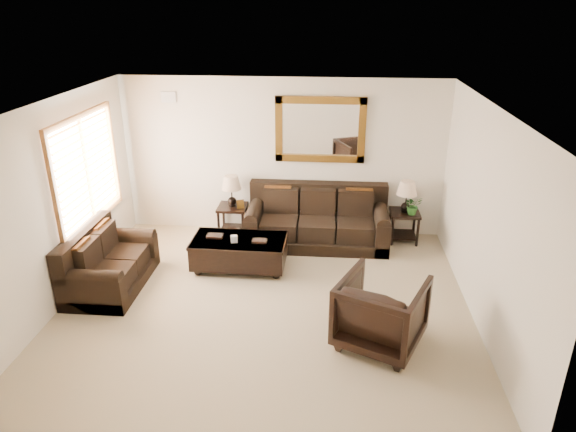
# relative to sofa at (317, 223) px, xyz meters

# --- Properties ---
(room) EXTENTS (5.51, 5.01, 2.71)m
(room) POSITION_rel_sofa_xyz_m (-0.64, -2.04, 1.00)
(room) COLOR tan
(room) RESTS_ON ground
(window) EXTENTS (0.07, 1.96, 1.66)m
(window) POSITION_rel_sofa_xyz_m (-3.33, -1.14, 1.20)
(window) COLOR white
(window) RESTS_ON room
(mirror) EXTENTS (1.50, 0.06, 1.10)m
(mirror) POSITION_rel_sofa_xyz_m (0.00, 0.43, 1.50)
(mirror) COLOR #532810
(mirror) RESTS_ON room
(air_vent) EXTENTS (0.25, 0.02, 0.18)m
(air_vent) POSITION_rel_sofa_xyz_m (-2.54, 0.44, 2.00)
(air_vent) COLOR #999999
(air_vent) RESTS_ON room
(sofa) EXTENTS (2.36, 1.02, 0.96)m
(sofa) POSITION_rel_sofa_xyz_m (0.00, 0.00, 0.00)
(sofa) COLOR black
(sofa) RESTS_ON room
(loveseat) EXTENTS (0.91, 1.53, 0.86)m
(loveseat) POSITION_rel_sofa_xyz_m (-2.97, -1.73, -0.03)
(loveseat) COLOR black
(loveseat) RESTS_ON room
(end_table_left) EXTENTS (0.49, 0.49, 1.09)m
(end_table_left) POSITION_rel_sofa_xyz_m (-1.49, 0.18, 0.36)
(end_table_left) COLOR black
(end_table_left) RESTS_ON room
(end_table_right) EXTENTS (0.49, 0.49, 1.08)m
(end_table_right) POSITION_rel_sofa_xyz_m (1.47, 0.18, 0.35)
(end_table_right) COLOR black
(end_table_right) RESTS_ON room
(coffee_table) EXTENTS (1.44, 0.79, 0.61)m
(coffee_table) POSITION_rel_sofa_xyz_m (-1.16, -1.03, -0.05)
(coffee_table) COLOR black
(coffee_table) RESTS_ON room
(armchair) EXTENTS (1.21, 1.18, 0.96)m
(armchair) POSITION_rel_sofa_xyz_m (0.84, -2.76, 0.13)
(armchair) COLOR black
(armchair) RESTS_ON floor
(potted_plant) EXTENTS (0.37, 0.39, 0.24)m
(potted_plant) POSITION_rel_sofa_xyz_m (1.58, 0.09, 0.31)
(potted_plant) COLOR #22551D
(potted_plant) RESTS_ON end_table_right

